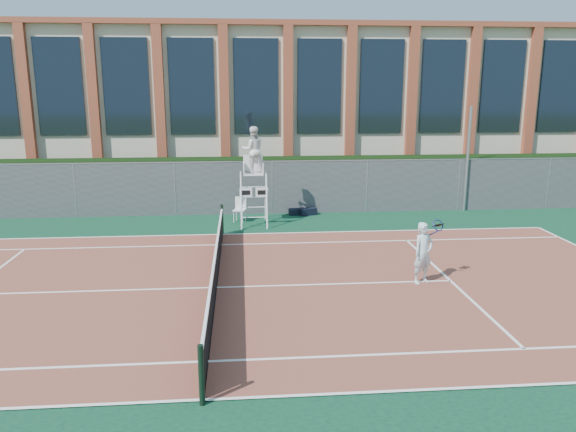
{
  "coord_description": "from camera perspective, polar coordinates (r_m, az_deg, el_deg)",
  "views": [
    {
      "loc": [
        0.73,
        -14.18,
        5.25
      ],
      "look_at": [
        2.17,
        3.0,
        1.24
      ],
      "focal_mm": 35.0,
      "sensor_mm": 36.0,
      "label": 1
    }
  ],
  "objects": [
    {
      "name": "apron",
      "position": [
        16.07,
        -7.17,
        -6.06
      ],
      "size": [
        36.0,
        20.0,
        0.01
      ],
      "primitive_type": "cube",
      "color": "#0B3325",
      "rests_on": "ground"
    },
    {
      "name": "ground",
      "position": [
        15.14,
        -7.32,
        -7.32
      ],
      "size": [
        120.0,
        120.0,
        0.0
      ],
      "primitive_type": "plane",
      "color": "#233814"
    },
    {
      "name": "sports_bag_near",
      "position": [
        23.28,
        2.08,
        0.44
      ],
      "size": [
        0.73,
        0.48,
        0.29
      ],
      "primitive_type": "cube",
      "rotation": [
        0.0,
        0.0,
        0.35
      ],
      "color": "black",
      "rests_on": "apron"
    },
    {
      "name": "tennis_net",
      "position": [
        14.96,
        -7.38,
        -5.39
      ],
      "size": [
        0.1,
        11.3,
        1.1
      ],
      "color": "black",
      "rests_on": "ground"
    },
    {
      "name": "plastic_chair",
      "position": [
        22.23,
        -4.89,
        0.91
      ],
      "size": [
        0.56,
        0.56,
        0.96
      ],
      "color": "silver",
      "rests_on": "apron"
    },
    {
      "name": "hedge",
      "position": [
        24.54,
        -6.44,
        3.27
      ],
      "size": [
        40.0,
        1.4,
        2.2
      ],
      "primitive_type": "cube",
      "color": "black",
      "rests_on": "ground"
    },
    {
      "name": "fence",
      "position": [
        23.36,
        -6.52,
        2.77
      ],
      "size": [
        40.0,
        0.06,
        2.2
      ],
      "primitive_type": null,
      "color": "#595E60",
      "rests_on": "ground"
    },
    {
      "name": "tennis_court",
      "position": [
        15.13,
        -7.32,
        -7.25
      ],
      "size": [
        23.77,
        10.97,
        0.02
      ],
      "primitive_type": "cube",
      "color": "brown",
      "rests_on": "apron"
    },
    {
      "name": "tennis_player",
      "position": [
        15.54,
        13.58,
        -3.64
      ],
      "size": [
        1.0,
        0.75,
        1.7
      ],
      "color": "silver",
      "rests_on": "tennis_court"
    },
    {
      "name": "sports_bag_far",
      "position": [
        23.35,
        0.92,
        0.45
      ],
      "size": [
        0.7,
        0.42,
        0.26
      ],
      "primitive_type": "cube",
      "rotation": [
        0.0,
        0.0,
        0.22
      ],
      "color": "black",
      "rests_on": "apron"
    },
    {
      "name": "building",
      "position": [
        32.15,
        -6.21,
        11.05
      ],
      "size": [
        45.0,
        10.6,
        8.22
      ],
      "color": "beige",
      "rests_on": "ground"
    },
    {
      "name": "steel_pole",
      "position": [
        24.97,
        17.76,
        5.5
      ],
      "size": [
        0.12,
        0.12,
        4.44
      ],
      "primitive_type": "cylinder",
      "color": "#9EA0A5",
      "rests_on": "ground"
    },
    {
      "name": "umpire_chair",
      "position": [
        21.37,
        -3.57,
        6.45
      ],
      "size": [
        1.07,
        1.64,
        3.81
      ],
      "color": "white",
      "rests_on": "ground"
    }
  ]
}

